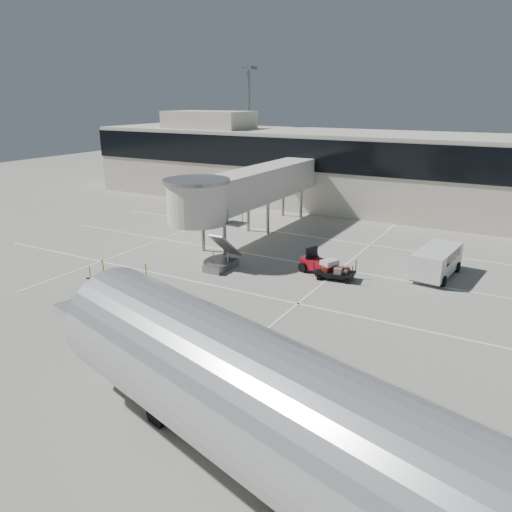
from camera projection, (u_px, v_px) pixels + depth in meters
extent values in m
plane|color=#ADA79B|center=(195.00, 296.00, 30.45)|extent=(140.00, 140.00, 0.00)
cube|color=white|center=(213.00, 285.00, 32.11)|extent=(40.00, 0.15, 0.02)
cube|color=white|center=(265.00, 257.00, 37.91)|extent=(40.00, 0.15, 0.02)
cube|color=white|center=(303.00, 235.00, 43.71)|extent=(40.00, 0.15, 0.02)
cube|color=white|center=(345.00, 265.00, 35.93)|extent=(0.15, 30.00, 0.02)
cube|color=white|center=(170.00, 236.00, 43.43)|extent=(0.15, 30.00, 0.02)
cube|color=beige|center=(358.00, 170.00, 54.11)|extent=(64.00, 12.00, 8.00)
cube|color=black|center=(339.00, 157.00, 48.48)|extent=(64.00, 0.12, 3.20)
cube|color=beige|center=(209.00, 120.00, 59.37)|extent=(10.00, 6.00, 2.00)
cylinder|color=gray|center=(249.00, 130.00, 63.86)|extent=(0.36, 0.36, 15.00)
cube|color=gray|center=(249.00, 68.00, 61.58)|extent=(1.60, 1.60, 0.40)
cube|color=silver|center=(258.00, 185.00, 43.45)|extent=(3.00, 18.00, 2.80)
cylinder|color=silver|center=(197.00, 203.00, 35.99)|extent=(4.40, 4.40, 3.00)
cylinder|color=gray|center=(196.00, 181.00, 35.50)|extent=(4.80, 4.80, 0.25)
cylinder|color=gray|center=(203.00, 233.00, 38.99)|extent=(0.28, 0.28, 2.90)
cylinder|color=gray|center=(225.00, 236.00, 38.05)|extent=(0.28, 0.28, 2.90)
cylinder|color=gray|center=(248.00, 215.00, 44.79)|extent=(0.28, 0.28, 2.90)
cylinder|color=gray|center=(268.00, 218.00, 43.85)|extent=(0.28, 0.28, 2.90)
cylinder|color=gray|center=(283.00, 202.00, 50.59)|extent=(0.28, 0.28, 2.90)
cylinder|color=gray|center=(301.00, 204.00, 49.66)|extent=(0.28, 0.28, 2.90)
cube|color=gray|center=(221.00, 265.00, 35.18)|extent=(1.40, 2.60, 0.50)
cube|color=gray|center=(225.00, 245.00, 35.26)|extent=(1.20, 2.60, 2.06)
cube|color=gray|center=(235.00, 224.00, 36.04)|extent=(1.40, 1.20, 0.12)
cube|color=maroon|center=(319.00, 265.00, 34.21)|extent=(2.82, 2.08, 0.64)
cube|color=silver|center=(329.00, 263.00, 33.37)|extent=(1.12, 1.36, 0.37)
cube|color=black|center=(312.00, 254.00, 34.57)|extent=(0.51, 1.04, 0.96)
cylinder|color=black|center=(303.00, 267.00, 34.51)|extent=(0.73, 0.50, 0.68)
cylinder|color=black|center=(317.00, 263.00, 35.33)|extent=(0.73, 0.50, 0.68)
cylinder|color=black|center=(321.00, 274.00, 33.24)|extent=(0.73, 0.50, 0.68)
cylinder|color=black|center=(335.00, 270.00, 34.07)|extent=(0.73, 0.50, 0.68)
cube|color=black|center=(335.00, 272.00, 33.12)|extent=(2.82, 1.70, 0.11)
cube|color=black|center=(335.00, 274.00, 33.16)|extent=(2.53, 1.46, 0.22)
cube|color=black|center=(311.00, 271.00, 33.72)|extent=(0.62, 0.16, 0.07)
cylinder|color=black|center=(319.00, 278.00, 33.01)|extent=(0.32, 0.17, 0.30)
cylinder|color=black|center=(323.00, 272.00, 34.07)|extent=(0.32, 0.17, 0.30)
cylinder|color=black|center=(347.00, 282.00, 32.37)|extent=(0.32, 0.17, 0.30)
cylinder|color=black|center=(350.00, 276.00, 33.43)|extent=(0.32, 0.17, 0.30)
cylinder|color=black|center=(314.00, 267.00, 32.90)|extent=(0.06, 0.06, 0.80)
cylinder|color=black|center=(318.00, 262.00, 33.96)|extent=(0.06, 0.06, 0.80)
cylinder|color=black|center=(353.00, 272.00, 32.02)|extent=(0.06, 0.06, 0.80)
cylinder|color=black|center=(356.00, 266.00, 33.09)|extent=(0.06, 0.06, 0.80)
cube|color=#191441|center=(345.00, 271.00, 32.64)|extent=(0.39, 0.30, 0.37)
cube|color=#8B644C|center=(344.00, 272.00, 32.53)|extent=(0.41, 0.29, 0.28)
cube|color=#191441|center=(322.00, 268.00, 33.31)|extent=(0.35, 0.28, 0.26)
cube|color=maroon|center=(338.00, 267.00, 33.33)|extent=(0.35, 0.27, 0.39)
cube|color=maroon|center=(339.00, 271.00, 32.64)|extent=(0.42, 0.29, 0.40)
cube|color=#8B644C|center=(336.00, 267.00, 33.34)|extent=(0.49, 0.40, 0.35)
cube|color=#56555B|center=(349.00, 270.00, 32.74)|extent=(0.45, 0.39, 0.39)
cube|color=#191441|center=(323.00, 266.00, 33.74)|extent=(0.39, 0.35, 0.26)
cube|color=maroon|center=(350.00, 269.00, 32.98)|extent=(0.42, 0.31, 0.38)
cube|color=#191441|center=(323.00, 265.00, 33.70)|extent=(0.37, 0.36, 0.38)
cube|color=black|center=(134.00, 295.00, 28.90)|extent=(3.69, 2.50, 0.13)
cube|color=black|center=(134.00, 299.00, 28.96)|extent=(3.30, 2.17, 0.28)
cube|color=black|center=(116.00, 289.00, 30.34)|extent=(0.78, 0.29, 0.09)
cylinder|color=black|center=(112.00, 300.00, 29.31)|extent=(0.41, 0.25, 0.38)
cylinder|color=black|center=(135.00, 293.00, 30.33)|extent=(0.41, 0.25, 0.38)
cylinder|color=black|center=(134.00, 312.00, 27.73)|extent=(0.41, 0.25, 0.38)
cylinder|color=black|center=(157.00, 304.00, 28.76)|extent=(0.41, 0.25, 0.38)
cylinder|color=#E5B80C|center=(107.00, 284.00, 29.31)|extent=(0.08, 0.08, 1.01)
cylinder|color=#E5B80C|center=(130.00, 277.00, 30.34)|extent=(0.08, 0.08, 1.01)
cylinder|color=#E5B80C|center=(138.00, 298.00, 27.16)|extent=(0.08, 0.08, 1.01)
cylinder|color=#E5B80C|center=(161.00, 291.00, 28.18)|extent=(0.08, 0.08, 1.01)
cube|color=tan|center=(129.00, 286.00, 29.28)|extent=(0.80, 0.70, 0.60)
cube|color=tan|center=(132.00, 283.00, 29.76)|extent=(0.77, 0.62, 0.58)
cube|color=tan|center=(136.00, 291.00, 28.80)|extent=(0.64, 0.70, 0.48)
cube|color=tan|center=(123.00, 285.00, 29.51)|extent=(0.80, 0.63, 0.55)
cube|color=tan|center=(139.00, 294.00, 28.06)|extent=(0.79, 0.65, 0.61)
cube|color=tan|center=(137.00, 289.00, 29.09)|extent=(0.78, 0.74, 0.48)
cube|color=tan|center=(139.00, 297.00, 27.96)|extent=(0.76, 0.76, 0.41)
cube|color=tan|center=(120.00, 289.00, 28.97)|extent=(0.78, 0.70, 0.53)
cube|color=tan|center=(129.00, 288.00, 29.19)|extent=(0.56, 0.55, 0.48)
cube|color=black|center=(119.00, 279.00, 31.49)|extent=(3.52, 2.31, 0.13)
cube|color=black|center=(119.00, 282.00, 31.55)|extent=(3.15, 2.00, 0.27)
cube|color=black|center=(92.00, 279.00, 32.08)|extent=(0.75, 0.26, 0.09)
cylinder|color=black|center=(97.00, 288.00, 31.25)|extent=(0.39, 0.23, 0.37)
cylinder|color=black|center=(110.00, 280.00, 32.58)|extent=(0.39, 0.23, 0.37)
cylinder|color=black|center=(129.00, 292.00, 30.65)|extent=(0.39, 0.23, 0.37)
cylinder|color=black|center=(141.00, 283.00, 31.98)|extent=(0.39, 0.23, 0.37)
cylinder|color=#E5B80C|center=(90.00, 274.00, 31.09)|extent=(0.08, 0.08, 0.97)
cylinder|color=#E5B80C|center=(103.00, 266.00, 32.42)|extent=(0.08, 0.08, 0.97)
cylinder|color=#E5B80C|center=(134.00, 279.00, 30.26)|extent=(0.08, 0.08, 0.97)
cylinder|color=#E5B80C|center=(146.00, 271.00, 31.59)|extent=(0.08, 0.08, 0.97)
cube|color=tan|center=(105.00, 273.00, 31.72)|extent=(0.61, 0.62, 0.47)
cube|color=tan|center=(120.00, 275.00, 31.26)|extent=(0.76, 0.59, 0.57)
cube|color=tan|center=(133.00, 278.00, 31.00)|extent=(0.63, 0.69, 0.41)
cube|color=tan|center=(112.00, 277.00, 31.13)|extent=(0.65, 0.56, 0.46)
imported|color=#9ED616|center=(147.00, 287.00, 29.70)|extent=(0.64, 0.49, 1.56)
cube|color=silver|center=(436.00, 260.00, 33.51)|extent=(2.60, 5.29, 1.65)
cube|color=silver|center=(446.00, 256.00, 35.38)|extent=(2.02, 0.79, 0.96)
cube|color=black|center=(438.00, 254.00, 33.55)|extent=(2.42, 3.39, 0.66)
cylinder|color=black|center=(412.00, 275.00, 32.98)|extent=(0.33, 0.75, 0.72)
cylinder|color=black|center=(443.00, 281.00, 31.86)|extent=(0.33, 0.75, 0.72)
cylinder|color=black|center=(428.00, 262.00, 35.62)|extent=(0.33, 0.75, 0.72)
cylinder|color=black|center=(457.00, 267.00, 34.50)|extent=(0.33, 0.75, 0.72)
cube|color=maroon|center=(187.00, 199.00, 55.95)|extent=(3.81, 2.06, 1.43)
cube|color=black|center=(200.00, 191.00, 55.12)|extent=(1.10, 1.46, 0.51)
cylinder|color=black|center=(174.00, 203.00, 55.93)|extent=(0.60, 0.32, 0.57)
cylinder|color=black|center=(180.00, 200.00, 57.12)|extent=(0.60, 0.32, 0.57)
cylinder|color=black|center=(195.00, 204.00, 55.03)|extent=(0.60, 0.32, 0.57)
cylinder|color=black|center=(201.00, 202.00, 56.22)|extent=(0.60, 0.32, 0.57)
cylinder|color=silver|center=(259.00, 402.00, 14.51)|extent=(17.11, 8.62, 4.15)
cube|color=silver|center=(151.00, 338.00, 18.41)|extent=(10.78, 5.69, 0.36)
cylinder|color=silver|center=(131.00, 359.00, 19.93)|extent=(3.66, 3.16, 2.39)
cube|color=silver|center=(130.00, 338.00, 19.64)|extent=(0.87, 0.48, 1.14)
cylinder|color=gray|center=(179.00, 415.00, 18.12)|extent=(0.31, 0.31, 1.14)
cylinder|color=black|center=(179.00, 421.00, 18.20)|extent=(0.99, 0.58, 0.93)
cylinder|color=gray|center=(284.00, 492.00, 14.58)|extent=(0.31, 0.31, 1.14)
cylinder|color=black|center=(284.00, 499.00, 14.66)|extent=(0.99, 0.58, 0.93)
cylinder|color=gray|center=(156.00, 404.00, 18.33)|extent=(0.29, 0.29, 1.66)
cylinder|color=black|center=(157.00, 416.00, 18.49)|extent=(0.99, 0.58, 0.93)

